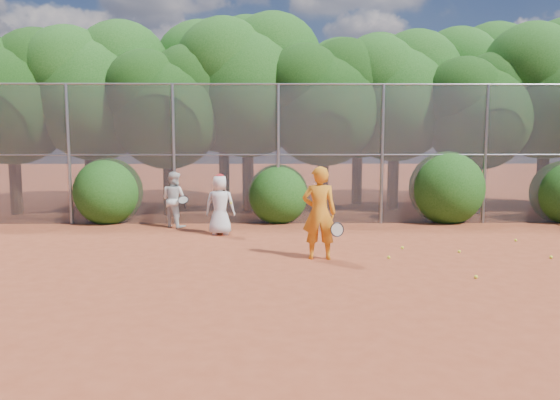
{
  "coord_description": "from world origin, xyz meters",
  "views": [
    {
      "loc": [
        -1.17,
        -9.73,
        2.54
      ],
      "look_at": [
        -1.0,
        2.5,
        1.1
      ],
      "focal_mm": 35.0,
      "sensor_mm": 36.0,
      "label": 1
    }
  ],
  "objects": [
    {
      "name": "ball_1",
      "position": [
        1.76,
        2.32,
        0.03
      ],
      "size": [
        0.07,
        0.07,
        0.07
      ],
      "primitive_type": "sphere",
      "color": "yellow",
      "rests_on": "ground"
    },
    {
      "name": "ball_0",
      "position": [
        2.9,
        1.89,
        0.03
      ],
      "size": [
        0.07,
        0.07,
        0.07
      ],
      "primitive_type": "sphere",
      "color": "yellow",
      "rests_on": "ground"
    },
    {
      "name": "tree_2",
      "position": [
        -4.45,
        7.83,
        3.58
      ],
      "size": [
        3.99,
        3.47,
        5.47
      ],
      "color": "black",
      "rests_on": "ground"
    },
    {
      "name": "tree_6",
      "position": [
        5.55,
        8.03,
        3.47
      ],
      "size": [
        3.86,
        3.36,
        5.29
      ],
      "color": "black",
      "rests_on": "ground"
    },
    {
      "name": "tree_0",
      "position": [
        -9.44,
        8.04,
        3.93
      ],
      "size": [
        4.38,
        3.81,
        6.0
      ],
      "color": "black",
      "rests_on": "ground"
    },
    {
      "name": "tree_1",
      "position": [
        -6.94,
        8.54,
        4.16
      ],
      "size": [
        4.64,
        4.03,
        6.35
      ],
      "color": "black",
      "rests_on": "ground"
    },
    {
      "name": "ground",
      "position": [
        0.0,
        0.0,
        0.0
      ],
      "size": [
        80.0,
        80.0,
        0.0
      ],
      "primitive_type": "plane",
      "color": "#923B21",
      "rests_on": "ground"
    },
    {
      "name": "bush_1",
      "position": [
        -1.0,
        6.3,
        0.9
      ],
      "size": [
        1.8,
        1.8,
        1.8
      ],
      "primitive_type": "sphere",
      "color": "#184711",
      "rests_on": "ground"
    },
    {
      "name": "player_teen",
      "position": [
        -2.52,
        4.2,
        0.78
      ],
      "size": [
        0.79,
        0.54,
        1.58
      ],
      "rotation": [
        0.0,
        0.0,
        3.09
      ],
      "color": "silver",
      "rests_on": "ground"
    },
    {
      "name": "fence_back",
      "position": [
        -0.12,
        6.0,
        2.05
      ],
      "size": [
        20.05,
        0.09,
        4.03
      ],
      "color": "gray",
      "rests_on": "ground"
    },
    {
      "name": "player_yellow",
      "position": [
        -0.21,
        1.37,
        0.96
      ],
      "size": [
        0.87,
        0.52,
        1.93
      ],
      "rotation": [
        0.0,
        0.0,
        3.1
      ],
      "color": "orange",
      "rests_on": "ground"
    },
    {
      "name": "player_white",
      "position": [
        -3.91,
        5.4,
        0.78
      ],
      "size": [
        0.96,
        0.91,
        1.56
      ],
      "rotation": [
        0.0,
        0.0,
        2.55
      ],
      "color": "silver",
      "rests_on": "ground"
    },
    {
      "name": "tree_4",
      "position": [
        0.55,
        8.24,
        3.76
      ],
      "size": [
        4.19,
        3.64,
        5.73
      ],
      "color": "black",
      "rests_on": "ground"
    },
    {
      "name": "ball_3",
      "position": [
        4.62,
        1.3,
        0.03
      ],
      "size": [
        0.07,
        0.07,
        0.07
      ],
      "primitive_type": "sphere",
      "color": "yellow",
      "rests_on": "ground"
    },
    {
      "name": "ball_4",
      "position": [
        1.25,
        1.34,
        0.03
      ],
      "size": [
        0.07,
        0.07,
        0.07
      ],
      "primitive_type": "sphere",
      "color": "yellow",
      "rests_on": "ground"
    },
    {
      "name": "tree_3",
      "position": [
        -1.94,
        8.84,
        4.4
      ],
      "size": [
        4.89,
        4.26,
        6.7
      ],
      "color": "black",
      "rests_on": "ground"
    },
    {
      "name": "ball_5",
      "position": [
        4.71,
        3.15,
        0.03
      ],
      "size": [
        0.07,
        0.07,
        0.07
      ],
      "primitive_type": "sphere",
      "color": "yellow",
      "rests_on": "ground"
    },
    {
      "name": "tree_7",
      "position": [
        8.06,
        8.64,
        4.28
      ],
      "size": [
        4.77,
        4.14,
        6.53
      ],
      "color": "black",
      "rests_on": "ground"
    },
    {
      "name": "tree_11",
      "position": [
        2.06,
        10.64,
        4.16
      ],
      "size": [
        4.64,
        4.03,
        6.35
      ],
      "color": "black",
      "rests_on": "ground"
    },
    {
      "name": "bush_2",
      "position": [
        4.0,
        6.3,
        1.1
      ],
      "size": [
        2.2,
        2.2,
        2.2
      ],
      "primitive_type": "sphere",
      "color": "#184711",
      "rests_on": "ground"
    },
    {
      "name": "tree_5",
      "position": [
        3.06,
        9.04,
        4.05
      ],
      "size": [
        4.51,
        3.92,
        6.17
      ],
      "color": "black",
      "rests_on": "ground"
    },
    {
      "name": "bush_0",
      "position": [
        -6.0,
        6.3,
        1.0
      ],
      "size": [
        2.0,
        2.0,
        2.0
      ],
      "primitive_type": "sphere",
      "color": "#184711",
      "rests_on": "ground"
    },
    {
      "name": "tree_10",
      "position": [
        -2.93,
        11.05,
        4.63
      ],
      "size": [
        5.15,
        4.48,
        7.06
      ],
      "color": "black",
      "rests_on": "ground"
    },
    {
      "name": "tree_12",
      "position": [
        6.56,
        11.24,
        4.51
      ],
      "size": [
        5.02,
        4.37,
        6.88
      ],
      "color": "black",
      "rests_on": "ground"
    },
    {
      "name": "ball_2",
      "position": [
        2.47,
        -0.26,
        0.03
      ],
      "size": [
        0.07,
        0.07,
        0.07
      ],
      "primitive_type": "sphere",
      "color": "yellow",
      "rests_on": "ground"
    },
    {
      "name": "tree_9",
      "position": [
        -7.94,
        10.84,
        4.34
      ],
      "size": [
        4.83,
        4.2,
        6.62
      ],
      "color": "black",
      "rests_on": "ground"
    }
  ]
}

